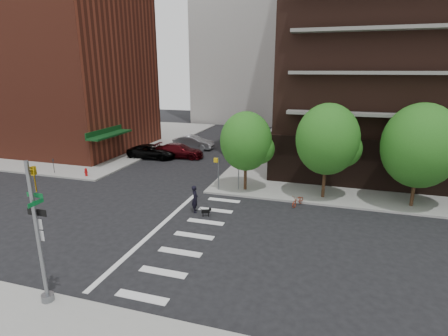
{
  "coord_description": "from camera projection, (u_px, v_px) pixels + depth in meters",
  "views": [
    {
      "loc": [
        10.11,
        -17.25,
        9.39
      ],
      "look_at": [
        3.0,
        6.0,
        2.5
      ],
      "focal_mm": 28.0,
      "sensor_mm": 36.0,
      "label": 1
    }
  ],
  "objects": [
    {
      "name": "tree_b",
      "position": [
        327.0,
        139.0,
        25.04
      ],
      "size": [
        4.5,
        4.5,
        6.65
      ],
      "color": "#301E11",
      "rests_on": "sidewalk_ne"
    },
    {
      "name": "parking_meter",
      "position": [
        53.0,
        164.0,
        32.13
      ],
      "size": [
        0.1,
        0.08,
        1.32
      ],
      "color": "black",
      "rests_on": "sidewalk_nw"
    },
    {
      "name": "traffic_signal",
      "position": [
        40.0,
        245.0,
        13.77
      ],
      "size": [
        0.9,
        0.75,
        6.0
      ],
      "color": "slate",
      "rests_on": "sidewalk_s"
    },
    {
      "name": "parked_car_maroon",
      "position": [
        179.0,
        151.0,
        38.28
      ],
      "size": [
        2.63,
        5.53,
        1.56
      ],
      "primitive_type": "imported",
      "rotation": [
        0.0,
        0.0,
        1.66
      ],
      "color": "#3A060A",
      "rests_on": "ground"
    },
    {
      "name": "crosswalk",
      "position": [
        182.0,
        234.0,
        20.65
      ],
      "size": [
        3.85,
        13.0,
        0.01
      ],
      "color": "silver",
      "rests_on": "ground"
    },
    {
      "name": "scooter",
      "position": [
        298.0,
        201.0,
        24.79
      ],
      "size": [
        1.09,
        1.63,
        0.81
      ],
      "primitive_type": "imported",
      "rotation": [
        0.0,
        0.0,
        -0.4
      ],
      "color": "maroon",
      "rests_on": "ground"
    },
    {
      "name": "parked_car_black",
      "position": [
        153.0,
        151.0,
        38.08
      ],
      "size": [
        2.87,
        5.55,
        1.5
      ],
      "primitive_type": "imported",
      "rotation": [
        0.0,
        0.0,
        1.64
      ],
      "color": "black",
      "rests_on": "ground"
    },
    {
      "name": "dog",
      "position": [
        206.0,
        211.0,
        23.06
      ],
      "size": [
        0.66,
        0.38,
        0.56
      ],
      "rotation": [
        0.0,
        0.0,
        0.37
      ],
      "color": "black",
      "rests_on": "ground"
    },
    {
      "name": "parked_car_silver",
      "position": [
        193.0,
        142.0,
        42.51
      ],
      "size": [
        1.78,
        4.95,
        1.62
      ],
      "primitive_type": "imported",
      "rotation": [
        0.0,
        0.0,
        1.56
      ],
      "color": "#989A9F",
      "rests_on": "ground"
    },
    {
      "name": "midrise_nw",
      "position": [
        52.0,
        63.0,
        41.26
      ],
      "size": [
        21.4,
        15.5,
        20.0
      ],
      "color": "maroon",
      "rests_on": "sidewalk_nw"
    },
    {
      "name": "sidewalk_ne",
      "position": [
        429.0,
        160.0,
        37.1
      ],
      "size": [
        39.0,
        33.0,
        0.15
      ],
      "primitive_type": "cube",
      "color": "gray",
      "rests_on": "ground"
    },
    {
      "name": "dog_walker",
      "position": [
        195.0,
        199.0,
        23.59
      ],
      "size": [
        0.8,
        0.66,
        1.89
      ],
      "primitive_type": "imported",
      "rotation": [
        0.0,
        0.0,
        1.91
      ],
      "color": "black",
      "rests_on": "ground"
    },
    {
      "name": "fire_hydrant",
      "position": [
        86.0,
        172.0,
        31.25
      ],
      "size": [
        0.24,
        0.24,
        0.73
      ],
      "color": "#A50C0C",
      "rests_on": "sidewalk_nw"
    },
    {
      "name": "pedestrian_signal",
      "position": [
        223.0,
        169.0,
        27.4
      ],
      "size": [
        2.18,
        0.67,
        2.6
      ],
      "color": "slate",
      "rests_on": "sidewalk_ne"
    },
    {
      "name": "sidewalk_nw",
      "position": [
        76.0,
        137.0,
        49.77
      ],
      "size": [
        31.0,
        33.0,
        0.15
      ],
      "primitive_type": "cube",
      "color": "gray",
      "rests_on": "ground"
    },
    {
      "name": "tree_c",
      "position": [
        420.0,
        146.0,
        23.38
      ],
      "size": [
        5.0,
        5.0,
        6.8
      ],
      "color": "#301E11",
      "rests_on": "sidewalk_ne"
    },
    {
      "name": "ground",
      "position": [
        148.0,
        229.0,
        21.27
      ],
      "size": [
        120.0,
        120.0,
        0.0
      ],
      "primitive_type": "plane",
      "color": "black",
      "rests_on": "ground"
    },
    {
      "name": "tree_a",
      "position": [
        246.0,
        141.0,
        26.86
      ],
      "size": [
        4.0,
        4.0,
        5.9
      ],
      "color": "#301E11",
      "rests_on": "sidewalk_ne"
    }
  ]
}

